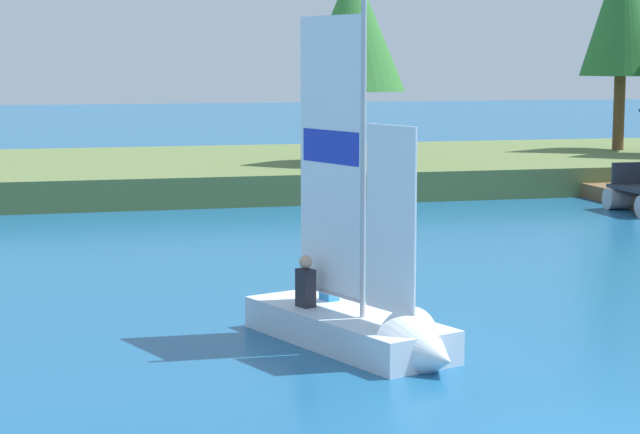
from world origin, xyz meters
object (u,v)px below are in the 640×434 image
at_px(wooden_dock, 638,197).
at_px(shoreline_tree_midleft, 353,27).
at_px(shoreline_tree_centre, 622,7).
at_px(sailboat, 371,322).

bearing_deg(wooden_dock, shoreline_tree_midleft, 142.66).
relative_size(shoreline_tree_midleft, wooden_dock, 1.23).
bearing_deg(shoreline_tree_centre, wooden_dock, -114.51).
height_order(shoreline_tree_centre, wooden_dock, shoreline_tree_centre).
height_order(wooden_dock, sailboat, sailboat).
height_order(shoreline_tree_midleft, shoreline_tree_centre, shoreline_tree_centre).
relative_size(shoreline_tree_midleft, shoreline_tree_centre, 0.82).
relative_size(shoreline_tree_midleft, sailboat, 1.13).
xyz_separation_m(wooden_dock, sailboat, (-12.47, -14.73, 0.24)).
distance_m(wooden_dock, sailboat, 19.31).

